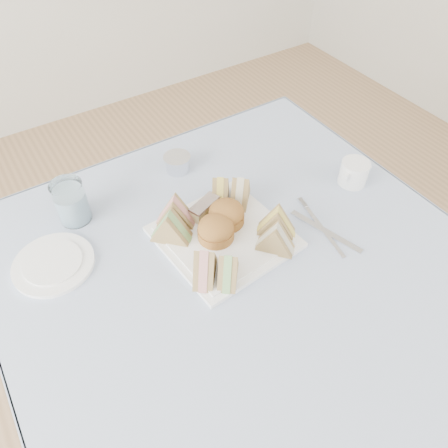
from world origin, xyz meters
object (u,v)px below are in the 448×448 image
table (240,348)px  creamer_jug (354,173)px  serving_plate (224,237)px  water_glass (71,202)px

table → creamer_jug: creamer_jug is taller
table → creamer_jug: (0.40, 0.08, 0.41)m
serving_plate → creamer_jug: size_ratio=3.73×
table → serving_plate: bearing=86.7°
creamer_jug → table: bearing=177.1°
table → serving_plate: size_ratio=3.30×
water_glass → table: bearing=-52.6°
table → creamer_jug: bearing=11.4°
creamer_jug → water_glass: bearing=143.9°
table → water_glass: (-0.26, 0.34, 0.43)m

